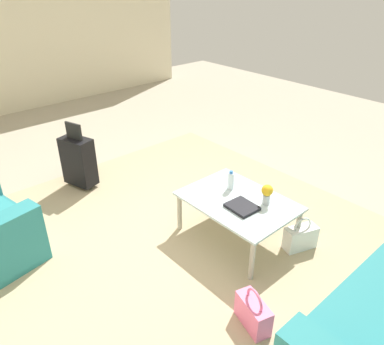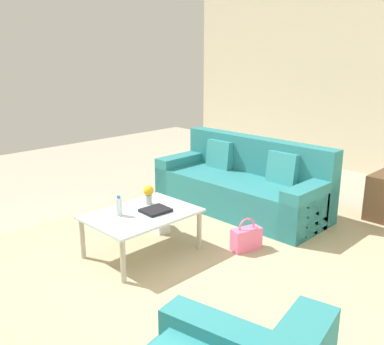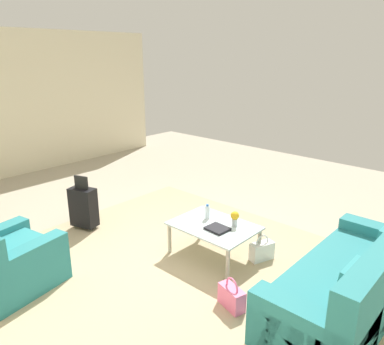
% 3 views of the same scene
% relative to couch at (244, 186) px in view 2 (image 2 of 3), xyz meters
% --- Properties ---
extents(ground_plane, '(12.00, 12.00, 0.00)m').
position_rel_couch_xyz_m(ground_plane, '(2.20, 0.60, -0.31)').
color(ground_plane, '#A89E89').
extents(area_rug, '(5.20, 4.40, 0.01)m').
position_rel_couch_xyz_m(area_rug, '(1.60, 0.80, -0.30)').
color(area_rug, tan).
rests_on(area_rug, ground).
extents(couch, '(0.93, 2.31, 0.93)m').
position_rel_couch_xyz_m(couch, '(0.00, 0.00, 0.00)').
color(couch, teal).
rests_on(couch, ground).
extents(coffee_table, '(1.08, 0.78, 0.45)m').
position_rel_couch_xyz_m(coffee_table, '(1.80, 0.10, 0.09)').
color(coffee_table, silver).
rests_on(coffee_table, ground).
extents(water_bottle, '(0.06, 0.06, 0.20)m').
position_rel_couch_xyz_m(water_bottle, '(2.00, 0.00, 0.24)').
color(water_bottle, silver).
rests_on(water_bottle, coffee_table).
extents(coffee_table_book, '(0.28, 0.25, 0.03)m').
position_rel_couch_xyz_m(coffee_table_book, '(1.68, 0.18, 0.16)').
color(coffee_table_book, black).
rests_on(coffee_table_book, coffee_table).
extents(flower_vase, '(0.11, 0.11, 0.21)m').
position_rel_couch_xyz_m(flower_vase, '(1.58, -0.05, 0.26)').
color(flower_vase, '#B2B7BC').
rests_on(flower_vase, coffee_table).
extents(handbag_pink, '(0.35, 0.23, 0.36)m').
position_rel_couch_xyz_m(handbag_pink, '(0.98, 0.81, -0.18)').
color(handbag_pink, pink).
rests_on(handbag_pink, ground).
extents(handbag_white, '(0.24, 0.35, 0.36)m').
position_rel_couch_xyz_m(handbag_white, '(1.27, -0.24, -0.18)').
color(handbag_white, white).
rests_on(handbag_white, ground).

